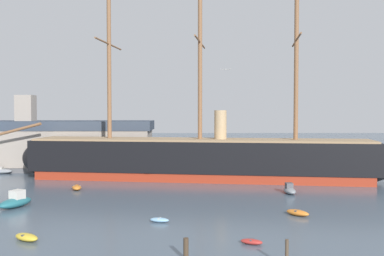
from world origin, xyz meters
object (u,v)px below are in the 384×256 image
(dockside_warehouse_left, at_px, (34,145))
(dinghy_far_right, at_px, (328,175))
(dinghy_foreground_right, at_px, (252,242))
(dinghy_near_centre, at_px, (159,220))
(motorboat_alongside_stern, at_px, (290,190))
(tall_ship, at_px, (200,158))
(dinghy_alongside_bow, at_px, (77,187))
(mooring_piling_nearest, at_px, (287,253))
(dinghy_foreground_left, at_px, (27,237))
(mooring_piling_left_pair, at_px, (186,249))
(dinghy_mid_right, at_px, (298,213))
(motorboat_mid_left, at_px, (16,201))
(seagull_in_flight, at_px, (226,69))
(dinghy_distant_centre, at_px, (173,164))

(dockside_warehouse_left, bearing_deg, dinghy_far_right, -11.70)
(dinghy_foreground_right, relative_size, dinghy_near_centre, 0.97)
(motorboat_alongside_stern, relative_size, dinghy_far_right, 1.14)
(dinghy_far_right, bearing_deg, dinghy_near_centre, -131.19)
(tall_ship, relative_size, dinghy_far_right, 21.99)
(dinghy_near_centre, bearing_deg, dinghy_foreground_right, -42.35)
(dinghy_alongside_bow, bearing_deg, mooring_piling_nearest, -54.00)
(dinghy_foreground_left, bearing_deg, mooring_piling_left_pair, -20.31)
(dinghy_alongside_bow, bearing_deg, tall_ship, 28.03)
(motorboat_alongside_stern, relative_size, dockside_warehouse_left, 0.07)
(motorboat_alongside_stern, height_order, mooring_piling_left_pair, mooring_piling_left_pair)
(dinghy_near_centre, relative_size, mooring_piling_left_pair, 1.27)
(tall_ship, xyz_separation_m, dinghy_mid_right, (9.72, -25.28, -3.18))
(motorboat_alongside_stern, bearing_deg, dinghy_foreground_right, -110.32)
(dinghy_far_right, bearing_deg, tall_ship, -173.20)
(motorboat_mid_left, relative_size, seagull_in_flight, 4.81)
(mooring_piling_left_pair, bearing_deg, dinghy_near_centre, 103.36)
(dinghy_foreground_right, bearing_deg, dinghy_distant_centre, 98.71)
(dockside_warehouse_left, bearing_deg, dinghy_foreground_right, -54.53)
(dinghy_foreground_right, height_order, mooring_piling_left_pair, mooring_piling_left_pair)
(dinghy_near_centre, relative_size, dinghy_alongside_bow, 0.67)
(motorboat_mid_left, relative_size, dinghy_alongside_bow, 1.60)
(dinghy_foreground_left, height_order, motorboat_alongside_stern, motorboat_alongside_stern)
(dinghy_foreground_right, distance_m, dinghy_far_right, 42.31)
(dinghy_foreground_right, distance_m, dinghy_alongside_bow, 33.45)
(motorboat_mid_left, height_order, dinghy_far_right, motorboat_mid_left)
(dinghy_distant_centre, bearing_deg, dockside_warehouse_left, -170.03)
(dinghy_mid_right, xyz_separation_m, motorboat_alongside_stern, (2.06, 12.67, 0.18))
(dinghy_foreground_left, height_order, dockside_warehouse_left, dockside_warehouse_left)
(tall_ship, bearing_deg, dockside_warehouse_left, 156.61)
(dinghy_far_right, bearing_deg, motorboat_mid_left, -151.92)
(tall_ship, height_order, mooring_piling_left_pair, tall_ship)
(dinghy_far_right, bearing_deg, dinghy_foreground_right, -116.02)
(dinghy_foreground_right, height_order, mooring_piling_nearest, mooring_piling_nearest)
(motorboat_mid_left, height_order, mooring_piling_nearest, mooring_piling_nearest)
(dinghy_far_right, bearing_deg, motorboat_alongside_stern, -123.60)
(dinghy_mid_right, height_order, dinghy_distant_centre, dinghy_mid_right)
(dinghy_mid_right, height_order, dockside_warehouse_left, dockside_warehouse_left)
(dinghy_foreground_right, bearing_deg, motorboat_alongside_stern, 69.68)
(dinghy_mid_right, height_order, mooring_piling_nearest, mooring_piling_nearest)
(dinghy_mid_right, bearing_deg, motorboat_mid_left, 171.99)
(dinghy_foreground_right, height_order, dinghy_alongside_bow, dinghy_alongside_bow)
(dinghy_distant_centre, bearing_deg, dinghy_mid_right, -71.47)
(dinghy_near_centre, xyz_separation_m, dinghy_alongside_bow, (-12.91, 18.49, 0.11))
(motorboat_alongside_stern, height_order, dockside_warehouse_left, dockside_warehouse_left)
(dinghy_mid_right, distance_m, dinghy_alongside_bow, 31.72)
(dinghy_far_right, bearing_deg, seagull_in_flight, -121.56)
(dinghy_near_centre, height_order, mooring_piling_nearest, mooring_piling_nearest)
(motorboat_mid_left, distance_m, dinghy_far_right, 49.76)
(motorboat_mid_left, bearing_deg, dinghy_alongside_bow, 69.51)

